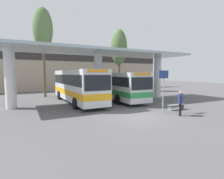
# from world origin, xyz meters

# --- Properties ---
(ground_plane) EXTENTS (100.00, 100.00, 0.00)m
(ground_plane) POSITION_xyz_m (0.00, 0.00, 0.00)
(ground_plane) COLOR #565456
(townhouse_backdrop) EXTENTS (40.00, 0.58, 7.03)m
(townhouse_backdrop) POSITION_xyz_m (0.00, 22.50, 4.10)
(townhouse_backdrop) COLOR tan
(townhouse_backdrop) RESTS_ON ground_plane
(station_canopy) EXTENTS (21.37, 5.79, 5.46)m
(station_canopy) POSITION_xyz_m (0.00, 7.24, 4.55)
(station_canopy) COLOR silver
(station_canopy) RESTS_ON ground_plane
(transit_bus_left_bay) EXTENTS (2.94, 11.22, 3.40)m
(transit_bus_left_bay) POSITION_xyz_m (-2.14, 8.02, 1.89)
(transit_bus_left_bay) COLOR silver
(transit_bus_left_bay) RESTS_ON ground_plane
(transit_bus_center_bay) EXTENTS (2.82, 12.30, 3.14)m
(transit_bus_center_bay) POSITION_xyz_m (2.40, 8.67, 1.76)
(transit_bus_center_bay) COLOR silver
(transit_bus_center_bay) RESTS_ON ground_plane
(waiting_bench_near_pillar) EXTENTS (1.71, 0.44, 0.46)m
(waiting_bench_near_pillar) POSITION_xyz_m (4.21, 0.32, 0.34)
(waiting_bench_near_pillar) COLOR slate
(waiting_bench_near_pillar) RESTS_ON ground_plane
(info_sign_platform) EXTENTS (0.90, 0.09, 3.28)m
(info_sign_platform) POSITION_xyz_m (2.35, -0.06, 2.32)
(info_sign_platform) COLOR gray
(info_sign_platform) RESTS_ON ground_plane
(pedestrian_waiting) EXTENTS (0.63, 0.44, 1.79)m
(pedestrian_waiting) POSITION_xyz_m (2.84, -1.30, 1.09)
(pedestrian_waiting) COLOR black
(pedestrian_waiting) RESTS_ON ground_plane
(poplar_tree_behind_left) EXTENTS (2.78, 2.78, 10.67)m
(poplar_tree_behind_left) POSITION_xyz_m (7.74, 16.58, 7.52)
(poplar_tree_behind_left) COLOR brown
(poplar_tree_behind_left) RESTS_ON ground_plane
(poplar_tree_behind_right) EXTENTS (2.42, 2.42, 11.38)m
(poplar_tree_behind_right) POSITION_xyz_m (-4.71, 14.06, 8.62)
(poplar_tree_behind_right) COLOR brown
(poplar_tree_behind_right) RESTS_ON ground_plane
(parked_car_street) EXTENTS (4.35, 2.09, 2.26)m
(parked_car_street) POSITION_xyz_m (-0.47, 18.06, 1.10)
(parked_car_street) COLOR #B2B7BC
(parked_car_street) RESTS_ON ground_plane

